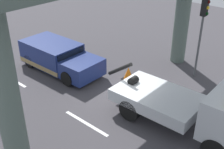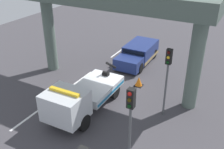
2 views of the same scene
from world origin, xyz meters
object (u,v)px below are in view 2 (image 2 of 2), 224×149
object	(u,v)px
tow_truck_white	(80,98)
traffic_cone_orange	(139,82)
traffic_light_far	(130,114)
traffic_light_near	(168,69)
towed_van_green	(138,54)

from	to	relation	value
tow_truck_white	traffic_cone_orange	size ratio (longest dim) A/B	10.02
traffic_light_far	traffic_light_near	bearing A→B (deg)	180.00
towed_van_green	traffic_light_far	world-z (taller)	traffic_light_far
traffic_light_near	traffic_cone_orange	xyz separation A→B (m)	(-2.64, -2.81, -2.89)
tow_truck_white	towed_van_green	size ratio (longest dim) A/B	1.39
tow_truck_white	traffic_light_far	distance (m)	5.66
towed_van_green	traffic_light_near	world-z (taller)	traffic_light_near
traffic_light_far	traffic_cone_orange	size ratio (longest dim) A/B	6.18
towed_van_green	traffic_light_near	size ratio (longest dim) A/B	1.18
traffic_light_near	traffic_light_far	xyz separation A→B (m)	(5.00, 0.00, 0.03)
tow_truck_white	traffic_light_near	xyz separation A→B (m)	(-2.40, 4.59, 2.03)
traffic_light_near	traffic_light_far	distance (m)	5.00
traffic_light_far	tow_truck_white	bearing A→B (deg)	-119.52
traffic_light_near	traffic_cone_orange	bearing A→B (deg)	-133.17
tow_truck_white	traffic_light_far	xyz separation A→B (m)	(2.60, 4.59, 2.06)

